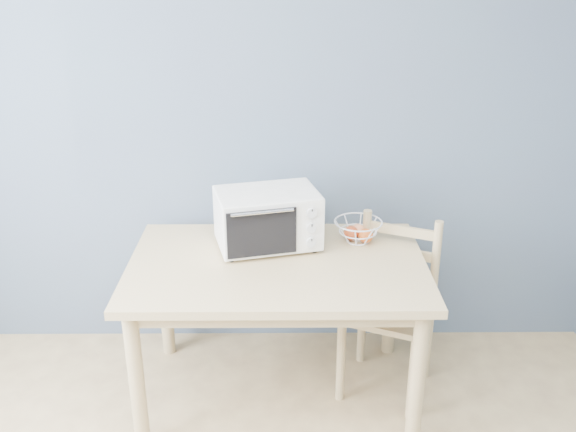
{
  "coord_description": "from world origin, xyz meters",
  "views": [
    {
      "loc": [
        0.27,
        -1.0,
        2.11
      ],
      "look_at": [
        0.29,
        1.83,
        0.93
      ],
      "focal_mm": 40.0,
      "sensor_mm": 36.0,
      "label": 1
    }
  ],
  "objects_px": {
    "dining_table": "(277,281)",
    "dining_chair": "(390,309)",
    "toaster_oven": "(264,218)",
    "fruit_basket": "(358,231)"
  },
  "relations": [
    {
      "from": "dining_table",
      "to": "dining_chair",
      "type": "height_order",
      "value": "dining_chair"
    },
    {
      "from": "dining_table",
      "to": "dining_chair",
      "type": "distance_m",
      "value": 0.61
    },
    {
      "from": "toaster_oven",
      "to": "fruit_basket",
      "type": "xyz_separation_m",
      "value": [
        0.47,
        0.06,
        -0.09
      ]
    },
    {
      "from": "dining_chair",
      "to": "dining_table",
      "type": "bearing_deg",
      "value": -148.4
    },
    {
      "from": "dining_table",
      "to": "fruit_basket",
      "type": "distance_m",
      "value": 0.49
    },
    {
      "from": "dining_chair",
      "to": "fruit_basket",
      "type": "bearing_deg",
      "value": 161.01
    },
    {
      "from": "toaster_oven",
      "to": "dining_chair",
      "type": "height_order",
      "value": "toaster_oven"
    },
    {
      "from": "fruit_basket",
      "to": "dining_chair",
      "type": "relative_size",
      "value": 0.33
    },
    {
      "from": "dining_table",
      "to": "dining_chair",
      "type": "xyz_separation_m",
      "value": [
        0.56,
        0.08,
        -0.21
      ]
    },
    {
      "from": "dining_table",
      "to": "toaster_oven",
      "type": "relative_size",
      "value": 2.55
    }
  ]
}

